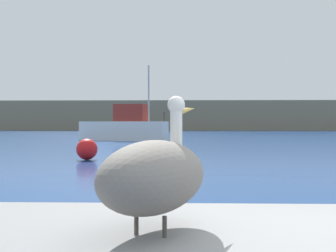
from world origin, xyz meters
TOP-DOWN VIEW (x-y plane):
  - hillside_backdrop at (0.00, 82.13)m, footprint 140.00×14.93m
  - pelican at (-1.39, -0.14)m, footprint 0.95×1.45m
  - fishing_boat_white at (-5.45, 30.26)m, footprint 6.65×3.06m
  - mooring_buoy at (-4.56, 12.65)m, footprint 0.74×0.74m

SIDE VIEW (x-z plane):
  - mooring_buoy at x=-4.56m, z-range 0.00..0.74m
  - pelican at x=-1.39m, z-range 0.47..1.41m
  - fishing_boat_white at x=-5.45m, z-range -1.77..3.75m
  - hillside_backdrop at x=0.00m, z-range 0.00..5.23m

